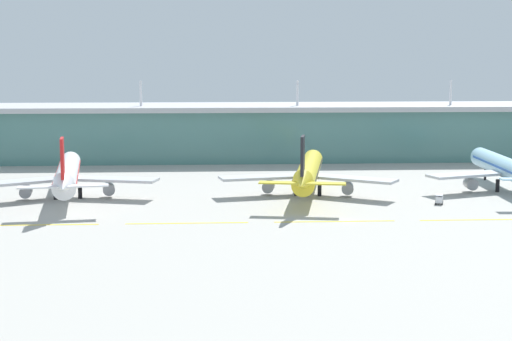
{
  "coord_description": "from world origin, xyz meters",
  "views": [
    {
      "loc": [
        -31.65,
        -182.71,
        38.06
      ],
      "look_at": [
        -19.14,
        35.04,
        7.0
      ],
      "focal_mm": 56.89,
      "sensor_mm": 36.0,
      "label": 1
    }
  ],
  "objects_px": {
    "airliner_center": "(308,172)",
    "baggage_cart": "(439,199)",
    "airliner_near_middle": "(67,174)",
    "airliner_far_middle": "(508,169)"
  },
  "relations": [
    {
      "from": "airliner_near_middle",
      "to": "baggage_cart",
      "type": "bearing_deg",
      "value": -8.3
    },
    {
      "from": "airliner_near_middle",
      "to": "baggage_cart",
      "type": "relative_size",
      "value": 15.72
    },
    {
      "from": "airliner_far_middle",
      "to": "baggage_cart",
      "type": "xyz_separation_m",
      "value": [
        -24.72,
        -18.4,
        -5.18
      ]
    },
    {
      "from": "airliner_center",
      "to": "baggage_cart",
      "type": "distance_m",
      "value": 36.06
    },
    {
      "from": "airliner_far_middle",
      "to": "baggage_cart",
      "type": "height_order",
      "value": "airliner_far_middle"
    },
    {
      "from": "airliner_near_middle",
      "to": "airliner_far_middle",
      "type": "distance_m",
      "value": 122.05
    },
    {
      "from": "airliner_near_middle",
      "to": "baggage_cart",
      "type": "distance_m",
      "value": 98.42
    },
    {
      "from": "airliner_center",
      "to": "airliner_far_middle",
      "type": "height_order",
      "value": "same"
    },
    {
      "from": "airliner_center",
      "to": "baggage_cart",
      "type": "relative_size",
      "value": 15.55
    },
    {
      "from": "airliner_far_middle",
      "to": "airliner_center",
      "type": "bearing_deg",
      "value": -176.96
    }
  ]
}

